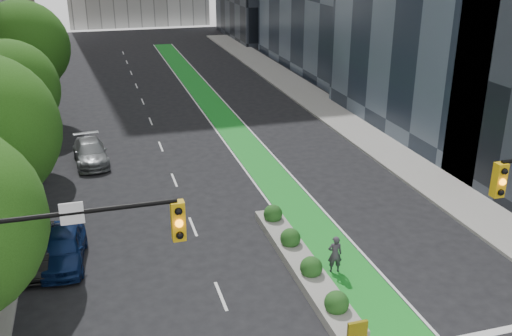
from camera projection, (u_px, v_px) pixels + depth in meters
sidewalk_left at (13, 154)px, 36.48m from camera, size 3.60×90.00×0.15m
sidewalk_right at (351, 124)px, 42.59m from camera, size 3.60×90.00×0.15m
bike_lane_paint at (221, 116)px, 44.80m from camera, size 2.20×70.00×0.01m
tree_midfar at (9, 89)px, 32.21m from camera, size 5.60×5.60×7.76m
tree_far at (23, 47)px, 40.87m from camera, size 6.60×6.60×9.00m
signal_left at (16, 297)px, 13.65m from camera, size 6.14×0.51×7.20m
median_planter at (302, 260)px, 23.70m from camera, size 1.20×10.26×1.10m
cyclist at (335, 254)px, 23.31m from camera, size 0.66×0.49×1.64m
parked_car_left_near at (64, 248)px, 23.98m from camera, size 1.97×4.34×1.44m
parked_car_left_mid at (34, 250)px, 23.87m from camera, size 1.60×4.23×1.38m
parked_car_left_far at (90, 152)px, 35.02m from camera, size 2.31×4.82×1.35m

